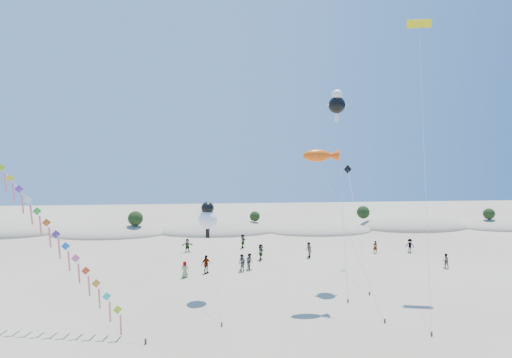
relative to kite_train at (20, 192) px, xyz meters
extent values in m
ellipsoid|color=tan|center=(-17.60, 33.83, -9.52)|extent=(16.00, 8.80, 3.60)
ellipsoid|color=#253C16|center=(-17.60, 33.83, -8.53)|extent=(12.80, 5.76, 0.64)
ellipsoid|color=tan|center=(-1.60, 32.43, -9.52)|extent=(17.60, 9.68, 3.00)
ellipsoid|color=#253C16|center=(-1.60, 32.43, -8.69)|extent=(14.08, 6.34, 0.70)
ellipsoid|color=tan|center=(14.40, 33.13, -9.52)|extent=(19.00, 10.45, 3.40)
ellipsoid|color=#253C16|center=(14.40, 33.13, -8.58)|extent=(15.20, 6.84, 0.76)
ellipsoid|color=tan|center=(30.40, 31.73, -9.52)|extent=(16.40, 9.02, 2.80)
ellipsoid|color=#253C16|center=(30.40, 31.73, -8.75)|extent=(13.12, 5.90, 0.66)
ellipsoid|color=tan|center=(46.40, 33.53, -9.52)|extent=(18.00, 9.90, 3.80)
ellipsoid|color=#253C16|center=(46.40, 33.53, -8.47)|extent=(14.40, 6.48, 0.72)
ellipsoid|color=tan|center=(62.40, 32.33, -9.52)|extent=(16.80, 9.24, 3.00)
ellipsoid|color=#253C16|center=(62.40, 32.33, -8.69)|extent=(13.44, 6.05, 0.67)
sphere|color=black|center=(2.40, 31.23, -7.04)|extent=(2.20, 2.20, 2.20)
sphere|color=black|center=(20.40, 33.23, -7.28)|extent=(1.60, 1.60, 1.60)
sphere|color=black|center=(38.40, 34.63, -7.08)|extent=(2.10, 2.10, 2.10)
sphere|color=black|center=(58.40, 31.93, -7.20)|extent=(1.80, 1.80, 1.80)
cube|color=#3F2D1E|center=(9.90, -5.51, -9.34)|extent=(0.12, 0.12, 0.35)
cylinder|color=silver|center=(0.89, -0.51, -0.76)|extent=(18.04, 10.03, 17.53)
cube|color=#9ED318|center=(7.90, -4.40, -7.57)|extent=(1.15, 0.45, 1.21)
cube|color=#DD5D6E|center=(8.08, -4.35, -8.67)|extent=(0.19, 0.45, 1.55)
cube|color=#1BCBC2|center=(7.10, -3.96, -6.80)|extent=(1.15, 0.45, 1.21)
cube|color=#DD5D6E|center=(7.28, -3.91, -7.90)|extent=(0.19, 0.45, 1.55)
cube|color=orange|center=(6.30, -3.51, -6.02)|extent=(1.15, 0.45, 1.21)
cube|color=#DD5D6E|center=(6.48, -3.46, -7.12)|extent=(0.19, 0.45, 1.55)
cube|color=red|center=(5.50, -3.07, -5.24)|extent=(1.15, 0.45, 1.21)
cube|color=#DD5D6E|center=(5.68, -3.02, -6.34)|extent=(0.19, 0.45, 1.55)
cube|color=#FC4FB0|center=(4.69, -2.62, -4.46)|extent=(1.15, 0.45, 1.21)
cube|color=#DD5D6E|center=(4.87, -2.57, -5.56)|extent=(0.19, 0.45, 1.55)
cube|color=blue|center=(3.89, -2.18, -3.68)|extent=(1.15, 0.45, 1.21)
cube|color=#DD5D6E|center=(4.07, -2.13, -4.78)|extent=(0.19, 0.45, 1.55)
cube|color=#502493|center=(3.09, -1.73, -2.90)|extent=(1.15, 0.45, 1.21)
cube|color=#DD5D6E|center=(3.27, -1.68, -4.00)|extent=(0.19, 0.45, 1.55)
cube|color=#DE5412|center=(2.29, -1.29, -2.12)|extent=(1.15, 0.45, 1.21)
cube|color=#DD5D6E|center=(2.47, -1.24, -3.22)|extent=(0.19, 0.45, 1.55)
cube|color=green|center=(1.49, -0.84, -1.35)|extent=(1.15, 0.45, 1.21)
cube|color=#DD5D6E|center=(1.67, -0.79, -2.45)|extent=(0.19, 0.45, 1.55)
cube|color=white|center=(0.69, -0.40, -0.57)|extent=(1.15, 0.45, 1.21)
cube|color=#DD5D6E|center=(0.87, -0.35, -1.67)|extent=(0.19, 0.45, 1.55)
cube|color=purple|center=(-0.11, 0.05, 0.21)|extent=(1.15, 0.45, 1.21)
cube|color=#DD5D6E|center=(0.07, 0.10, -0.89)|extent=(0.19, 0.45, 1.55)
cube|color=yellow|center=(-0.91, 0.49, 0.99)|extent=(1.15, 0.45, 1.21)
cube|color=#DD5D6E|center=(-0.73, 0.54, -0.11)|extent=(0.19, 0.45, 1.55)
cube|color=#9ED318|center=(-1.71, 0.93, 1.77)|extent=(1.15, 0.45, 1.21)
cube|color=#DD5D6E|center=(-1.53, 0.98, 0.67)|extent=(0.19, 0.45, 1.55)
cube|color=#3F2D1E|center=(26.76, -3.59, -9.37)|extent=(0.10, 0.10, 0.30)
cylinder|color=silver|center=(24.85, -0.73, -3.43)|extent=(3.86, 5.74, 12.18)
ellipsoid|color=#F0500C|center=(22.93, 2.13, 2.65)|extent=(2.36, 1.04, 1.04)
cone|color=#F0500C|center=(24.25, 2.13, 2.65)|extent=(0.94, 0.94, 0.94)
cube|color=#3F2D1E|center=(14.87, -3.14, -9.37)|extent=(0.10, 0.10, 0.30)
cylinder|color=silver|center=(14.31, 0.24, -6.19)|extent=(1.15, 6.78, 6.68)
sphere|color=white|center=(13.75, 3.62, -2.85)|extent=(1.63, 1.63, 1.63)
sphere|color=black|center=(13.75, 3.62, -1.88)|extent=(1.09, 1.09, 1.09)
cube|color=black|center=(13.75, 3.62, -4.07)|extent=(0.35, 0.18, 0.80)
cube|color=#3F2D1E|center=(25.35, 0.75, -9.37)|extent=(0.10, 0.10, 0.30)
cylinder|color=silver|center=(25.80, 4.41, -1.01)|extent=(0.93, 7.34, 17.01)
sphere|color=black|center=(26.25, 8.07, 7.49)|extent=(1.64, 1.64, 1.64)
sphere|color=white|center=(26.25, 8.07, 8.46)|extent=(1.06, 1.06, 1.06)
cube|color=white|center=(26.25, 8.07, 6.27)|extent=(0.35, 0.18, 0.80)
cube|color=white|center=(25.55, 8.07, 7.49)|extent=(0.60, 0.15, 0.25)
cube|color=white|center=(26.95, 8.07, 7.49)|extent=(0.60, 0.15, 0.25)
cube|color=#3F2D1E|center=(29.06, -6.03, -9.37)|extent=(0.10, 0.10, 0.30)
cylinder|color=silver|center=(31.54, 0.67, 2.87)|extent=(4.99, 13.42, 24.78)
cube|color=yellow|center=(34.03, 7.36, 15.25)|extent=(2.34, 0.95, 0.82)
cube|color=black|center=(34.03, 7.38, 15.25)|extent=(2.26, 0.58, 0.19)
cube|color=#3F2D1E|center=(27.76, 2.32, -9.37)|extent=(0.10, 0.10, 0.30)
cylinder|color=silver|center=(28.42, 7.84, -4.27)|extent=(1.35, 11.07, 10.50)
cube|color=black|center=(29.08, 13.37, 0.97)|extent=(0.98, 0.29, 1.00)
imported|color=slate|center=(17.94, 11.28, -8.65)|extent=(0.94, 1.04, 1.74)
imported|color=slate|center=(11.34, 9.07, -8.72)|extent=(0.83, 0.59, 1.60)
imported|color=slate|center=(13.39, 10.33, -8.58)|extent=(1.16, 1.01, 1.88)
imported|color=slate|center=(17.10, 10.66, -8.63)|extent=(1.08, 1.10, 1.78)
imported|color=slate|center=(19.54, 15.22, -8.61)|extent=(0.89, 1.76, 1.81)
imported|color=slate|center=(33.87, 17.20, -8.76)|extent=(0.57, 0.39, 1.51)
imported|color=slate|center=(25.21, 15.63, -8.60)|extent=(0.77, 0.95, 1.83)
imported|color=slate|center=(10.83, 19.82, -8.70)|extent=(1.57, 0.78, 1.62)
imported|color=slate|center=(38.90, 9.98, -8.73)|extent=(0.80, 0.64, 1.58)
imported|color=slate|center=(38.28, 17.18, -8.68)|extent=(1.24, 1.09, 1.67)
imported|color=slate|center=(17.84, 21.49, -8.64)|extent=(0.94, 1.70, 1.75)
camera|label=1|loc=(14.66, -33.08, 3.10)|focal=30.00mm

